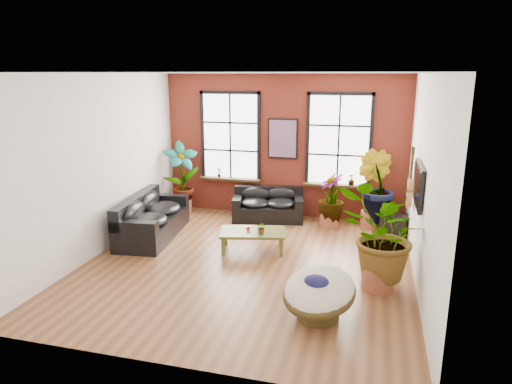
# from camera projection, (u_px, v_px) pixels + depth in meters

# --- Properties ---
(room) EXTENTS (6.04, 6.54, 3.54)m
(room) POSITION_uv_depth(u_px,v_px,m) (250.00, 172.00, 8.34)
(room) COLOR brown
(room) RESTS_ON ground
(sofa_back) EXTENTS (1.82, 1.14, 0.78)m
(sofa_back) POSITION_uv_depth(u_px,v_px,m) (268.00, 205.00, 11.20)
(sofa_back) COLOR black
(sofa_back) RESTS_ON ground
(sofa_left) EXTENTS (1.21, 2.38, 0.91)m
(sofa_left) POSITION_uv_depth(u_px,v_px,m) (150.00, 218.00, 10.00)
(sofa_left) COLOR black
(sofa_left) RESTS_ON ground
(coffee_table) EXTENTS (1.42, 1.01, 0.50)m
(coffee_table) POSITION_uv_depth(u_px,v_px,m) (253.00, 233.00, 9.20)
(coffee_table) COLOR #464C1B
(coffee_table) RESTS_ON ground
(papasan_chair) EXTENTS (1.41, 1.41, 0.80)m
(papasan_chair) POSITION_uv_depth(u_px,v_px,m) (319.00, 293.00, 6.60)
(papasan_chair) COLOR #423517
(papasan_chair) RESTS_ON ground
(poster) EXTENTS (0.74, 0.06, 0.98)m
(poster) POSITION_uv_depth(u_px,v_px,m) (283.00, 139.00, 11.13)
(poster) COLOR black
(poster) RESTS_ON room
(tv_wall_unit) EXTENTS (0.13, 1.86, 1.20)m
(tv_wall_unit) POSITION_uv_depth(u_px,v_px,m) (416.00, 187.00, 8.09)
(tv_wall_unit) COLOR black
(tv_wall_unit) RESTS_ON room
(media_box) EXTENTS (0.63, 0.55, 0.48)m
(media_box) POSITION_uv_depth(u_px,v_px,m) (394.00, 225.00, 10.09)
(media_box) COLOR black
(media_box) RESTS_ON ground
(pot_back_left) EXTENTS (0.66, 0.66, 0.36)m
(pot_back_left) POSITION_uv_depth(u_px,v_px,m) (182.00, 206.00, 11.74)
(pot_back_left) COLOR #9A4C32
(pot_back_left) RESTS_ON ground
(pot_back_right) EXTENTS (0.58, 0.58, 0.38)m
(pot_back_right) POSITION_uv_depth(u_px,v_px,m) (372.00, 219.00, 10.65)
(pot_back_right) COLOR #9A4C32
(pot_back_right) RESTS_ON ground
(pot_right_wall) EXTENTS (0.69, 0.69, 0.39)m
(pot_right_wall) POSITION_uv_depth(u_px,v_px,m) (378.00, 278.00, 7.57)
(pot_right_wall) COLOR #9A4C32
(pot_right_wall) RESTS_ON ground
(pot_mid) EXTENTS (0.49, 0.49, 0.34)m
(pot_mid) POSITION_uv_depth(u_px,v_px,m) (329.00, 219.00, 10.73)
(pot_mid) COLOR #9A4C32
(pot_mid) RESTS_ON ground
(floor_plant_back_left) EXTENTS (1.08, 1.03, 1.70)m
(floor_plant_back_left) POSITION_uv_depth(u_px,v_px,m) (182.00, 175.00, 11.53)
(floor_plant_back_left) COLOR #314A13
(floor_plant_back_left) RESTS_ON ground
(floor_plant_back_right) EXTENTS (1.16, 1.16, 1.65)m
(floor_plant_back_right) POSITION_uv_depth(u_px,v_px,m) (375.00, 186.00, 10.47)
(floor_plant_back_right) COLOR #314A13
(floor_plant_back_right) RESTS_ON ground
(floor_plant_right_wall) EXTENTS (1.83, 1.82, 1.54)m
(floor_plant_right_wall) POSITION_uv_depth(u_px,v_px,m) (382.00, 236.00, 7.39)
(floor_plant_right_wall) COLOR #314A13
(floor_plant_right_wall) RESTS_ON ground
(floor_plant_mid) EXTENTS (0.85, 0.85, 1.13)m
(floor_plant_mid) POSITION_uv_depth(u_px,v_px,m) (331.00, 197.00, 10.59)
(floor_plant_mid) COLOR #314A13
(floor_plant_mid) RESTS_ON ground
(table_plant) EXTENTS (0.26, 0.24, 0.26)m
(table_plant) POSITION_uv_depth(u_px,v_px,m) (262.00, 228.00, 8.99)
(table_plant) COLOR #314A13
(table_plant) RESTS_ON coffee_table
(sill_plant_left) EXTENTS (0.17, 0.17, 0.27)m
(sill_plant_left) POSITION_uv_depth(u_px,v_px,m) (219.00, 172.00, 11.72)
(sill_plant_left) COLOR #314A13
(sill_plant_left) RESTS_ON room
(sill_plant_right) EXTENTS (0.19, 0.19, 0.27)m
(sill_plant_right) POSITION_uv_depth(u_px,v_px,m) (352.00, 180.00, 10.89)
(sill_plant_right) COLOR #314A13
(sill_plant_right) RESTS_ON room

